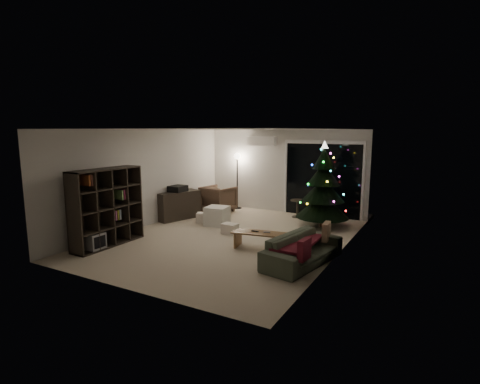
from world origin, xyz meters
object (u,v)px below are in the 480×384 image
object	(u,v)px
bookshelf	(100,206)
sofa	(303,249)
coffee_table	(261,241)
christmas_tree	(323,184)
media_cabinet	(178,205)
armchair	(218,199)

from	to	relation	value
bookshelf	sofa	bearing A→B (deg)	28.49
coffee_table	christmas_tree	bearing A→B (deg)	68.57
coffee_table	bookshelf	bearing A→B (deg)	-167.87
media_cabinet	sofa	world-z (taller)	media_cabinet
media_cabinet	christmas_tree	distance (m)	4.03
armchair	christmas_tree	distance (m)	3.39
media_cabinet	armchair	world-z (taller)	armchair
bookshelf	armchair	xyz separation A→B (m)	(0.49, 4.02, -0.44)
media_cabinet	coffee_table	xyz separation A→B (m)	(3.28, -1.39, -0.20)
sofa	bookshelf	bearing A→B (deg)	113.35
sofa	christmas_tree	bearing A→B (deg)	20.60
bookshelf	sofa	xyz separation A→B (m)	(4.30, 0.96, -0.57)
sofa	armchair	bearing A→B (deg)	61.96
coffee_table	christmas_tree	size ratio (longest dim) A/B	0.54
coffee_table	sofa	bearing A→B (deg)	-28.08
bookshelf	media_cabinet	size ratio (longest dim) A/B	1.34
bookshelf	christmas_tree	size ratio (longest dim) A/B	0.76
media_cabinet	coffee_table	bearing A→B (deg)	-5.96
christmas_tree	coffee_table	bearing A→B (deg)	-101.91
bookshelf	christmas_tree	xyz separation A→B (m)	(3.81, 3.82, 0.27)
christmas_tree	media_cabinet	bearing A→B (deg)	-163.53
coffee_table	media_cabinet	bearing A→B (deg)	147.45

